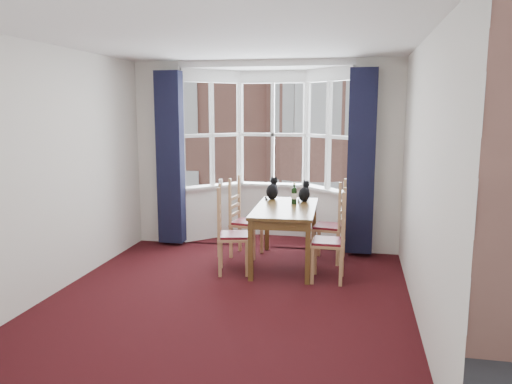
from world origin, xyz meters
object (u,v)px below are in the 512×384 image
(dining_table, at_px, (285,214))
(cat_right, at_px, (304,193))
(cat_left, at_px, (272,190))
(chair_right_near, at_px, (336,244))
(chair_left_near, at_px, (226,237))
(chair_right_far, at_px, (335,228))
(candle_tall, at_px, (221,182))
(wine_bottle, at_px, (294,195))
(chair_left_far, at_px, (241,223))

(dining_table, bearing_deg, cat_right, 65.90)
(cat_left, bearing_deg, chair_right_near, -47.50)
(chair_right_near, bearing_deg, dining_table, 144.35)
(chair_left_near, relative_size, chair_right_far, 1.00)
(cat_left, bearing_deg, candle_tall, 145.61)
(chair_right_far, bearing_deg, chair_right_near, -86.86)
(dining_table, bearing_deg, chair_right_near, -35.65)
(wine_bottle, bearing_deg, candle_tall, 143.68)
(chair_right_far, relative_size, cat_right, 2.97)
(dining_table, relative_size, chair_left_far, 1.65)
(cat_left, xyz_separation_m, candle_tall, (-0.96, 0.65, -0.01))
(cat_left, distance_m, candle_tall, 1.16)
(chair_left_near, height_order, wine_bottle, wine_bottle)
(dining_table, height_order, candle_tall, candle_tall)
(chair_left_far, distance_m, chair_right_far, 1.35)
(candle_tall, bearing_deg, chair_left_far, -58.50)
(dining_table, distance_m, chair_right_near, 0.88)
(chair_left_far, height_order, chair_right_far, same)
(chair_left_near, height_order, chair_left_far, same)
(chair_left_near, bearing_deg, cat_right, 45.01)
(chair_left_far, distance_m, cat_left, 0.66)
(candle_tall, bearing_deg, cat_right, -27.83)
(cat_left, height_order, candle_tall, cat_left)
(chair_right_far, xyz_separation_m, cat_right, (-0.45, 0.16, 0.45))
(dining_table, height_order, chair_left_far, chair_left_far)
(chair_right_near, bearing_deg, candle_tall, 138.37)
(dining_table, distance_m, chair_left_near, 0.86)
(dining_table, distance_m, wine_bottle, 0.34)
(chair_right_near, bearing_deg, wine_bottle, 129.36)
(chair_right_near, distance_m, chair_right_far, 0.79)
(chair_right_far, bearing_deg, cat_right, 160.28)
(chair_left_near, xyz_separation_m, wine_bottle, (0.78, 0.70, 0.46))
(wine_bottle, bearing_deg, chair_right_far, 4.89)
(cat_left, distance_m, cat_right, 0.49)
(dining_table, height_order, chair_right_near, chair_right_near)
(chair_right_near, height_order, wine_bottle, wine_bottle)
(cat_right, bearing_deg, chair_left_near, -134.99)
(chair_left_far, distance_m, cat_right, 1.01)
(chair_left_near, distance_m, chair_left_far, 0.79)
(cat_right, bearing_deg, dining_table, -114.10)
(cat_left, bearing_deg, wine_bottle, -41.09)
(chair_right_near, relative_size, chair_right_far, 1.00)
(cat_left, height_order, wine_bottle, cat_left)
(dining_table, distance_m, candle_tall, 1.74)
(chair_left_far, relative_size, chair_right_near, 1.00)
(chair_left_near, bearing_deg, wine_bottle, 41.64)
(chair_right_far, xyz_separation_m, cat_left, (-0.92, 0.26, 0.46))
(dining_table, height_order, cat_left, cat_left)
(chair_left_near, relative_size, cat_left, 2.75)
(chair_right_far, distance_m, cat_right, 0.65)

